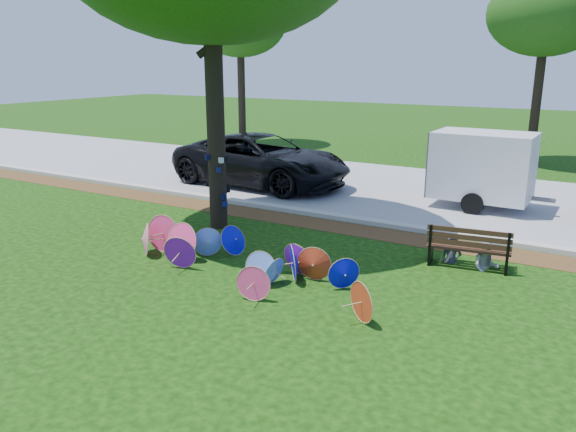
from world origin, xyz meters
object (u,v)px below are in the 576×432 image
Objects in this scene: person_right at (488,242)px; park_bench at (469,246)px; cargo_trailer at (483,165)px; person_left at (453,237)px; black_van at (261,160)px; parasol_pile at (235,254)px.

park_bench is at bearing 167.94° from person_right.
cargo_trailer is at bearing 83.32° from person_right.
cargo_trailer is 1.59× the size of park_bench.
park_bench is at bearing -79.37° from cargo_trailer.
person_left is at bearing 163.72° from park_bench.
cargo_trailer reaches higher than black_van.
person_left reaches higher than person_right.
person_left reaches higher than park_bench.
cargo_trailer is 5.04m from person_left.
person_left is (-0.35, 0.05, 0.13)m from park_bench.
parasol_pile is at bearing -152.42° from person_left.
parasol_pile is 8.32m from cargo_trailer.
person_left is (7.55, -4.37, -0.28)m from black_van.
parasol_pile is 4.76m from park_bench.
person_left reaches higher than parasol_pile.
black_van reaches higher than parasol_pile.
cargo_trailer is at bearing 67.82° from parasol_pile.
person_right reaches higher than park_bench.
park_bench is (3.97, 2.64, 0.08)m from parasol_pile.
parasol_pile is 5.28× the size of person_left.
black_van is 5.38× the size of person_left.
park_bench is 0.38m from person_left.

